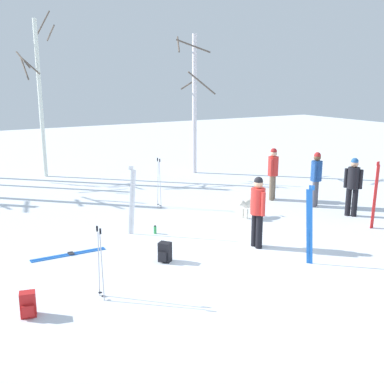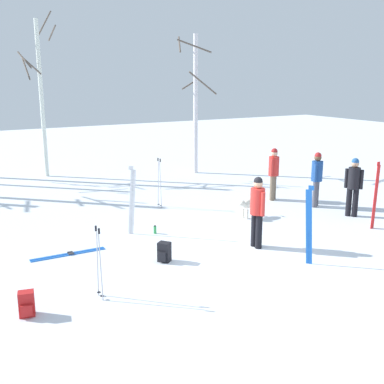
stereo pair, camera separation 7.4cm
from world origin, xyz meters
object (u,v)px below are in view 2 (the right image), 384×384
(ski_pair_planted_2, at_px, (309,225))
(birch_tree_5, at_px, (195,101))
(water_bottle_0, at_px, (155,230))
(person_2, at_px, (317,176))
(dog, at_px, (249,205))
(backpack_0, at_px, (164,252))
(person_1, at_px, (354,183))
(ski_pair_planted_1, at_px, (132,201))
(person_0, at_px, (257,207))
(ski_pair_planted_0, at_px, (376,196))
(ski_poles_1, at_px, (99,260))
(birch_tree_4, at_px, (41,95))
(ski_poles_0, at_px, (159,181))
(ski_pair_lying_0, at_px, (69,254))
(person_3, at_px, (274,171))
(backpack_1, at_px, (27,304))

(ski_pair_planted_2, xyz_separation_m, birch_tree_5, (2.93, 9.85, 2.11))
(water_bottle_0, bearing_deg, person_2, -1.23)
(dog, distance_m, backpack_0, 4.04)
(dog, xyz_separation_m, water_bottle_0, (-2.97, 0.05, -0.28))
(person_1, bearing_deg, water_bottle_0, 165.83)
(person_2, distance_m, ski_pair_planted_1, 6.01)
(person_2, xyz_separation_m, birch_tree_5, (-0.57, 6.48, 2.00))
(person_0, xyz_separation_m, backpack_0, (-2.32, 0.28, -0.77))
(person_1, xyz_separation_m, person_2, (-0.16, 1.31, 0.00))
(backpack_0, bearing_deg, dog, 26.23)
(ski_pair_planted_0, relative_size, water_bottle_0, 8.30)
(ski_poles_1, relative_size, birch_tree_4, 0.21)
(ski_pair_planted_2, bearing_deg, person_1, 29.40)
(ski_pair_planted_1, bearing_deg, water_bottle_0, -27.66)
(person_1, xyz_separation_m, ski_poles_0, (-4.41, 3.67, -0.16))
(backpack_0, height_order, water_bottle_0, backpack_0)
(person_0, height_order, ski_pair_lying_0, person_0)
(ski_pair_planted_2, xyz_separation_m, ski_pair_lying_0, (-4.36, 3.12, -0.86))
(ski_pair_lying_0, bearing_deg, water_bottle_0, 8.84)
(dog, distance_m, ski_poles_0, 2.90)
(person_0, xyz_separation_m, person_1, (3.99, 0.69, 0.00))
(dog, relative_size, ski_pair_planted_1, 0.49)
(ski_poles_0, bearing_deg, ski_pair_lying_0, -144.07)
(person_3, relative_size, ski_poles_1, 1.25)
(backpack_1, xyz_separation_m, birch_tree_4, (3.11, 11.65, 3.05))
(person_0, relative_size, water_bottle_0, 7.86)
(person_3, height_order, birch_tree_5, birch_tree_5)
(ski_pair_planted_1, distance_m, ski_pair_lying_0, 2.15)
(ski_poles_1, height_order, birch_tree_4, birch_tree_4)
(person_0, distance_m, person_1, 4.05)
(ski_poles_0, distance_m, backpack_0, 4.54)
(birch_tree_5, bearing_deg, backpack_1, -133.34)
(dog, height_order, ski_pair_planted_2, ski_pair_planted_2)
(person_2, height_order, backpack_0, person_2)
(person_1, relative_size, water_bottle_0, 7.86)
(birch_tree_4, xyz_separation_m, birch_tree_5, (5.59, -2.43, -0.29))
(person_1, bearing_deg, backpack_1, -171.38)
(ski_pair_planted_0, xyz_separation_m, water_bottle_0, (-5.26, 2.52, -0.80))
(person_3, distance_m, birch_tree_5, 5.53)
(backpack_0, distance_m, water_bottle_0, 1.95)
(ski_pair_planted_1, relative_size, ski_pair_planted_2, 1.02)
(person_3, distance_m, ski_poles_0, 3.78)
(person_2, distance_m, person_3, 1.46)
(dog, relative_size, water_bottle_0, 4.05)
(person_2, relative_size, person_3, 1.00)
(person_0, relative_size, dog, 1.94)
(person_1, height_order, person_2, same)
(backpack_1, relative_size, water_bottle_0, 2.02)
(ski_pair_planted_1, xyz_separation_m, water_bottle_0, (0.51, -0.26, -0.79))
(ski_pair_planted_1, xyz_separation_m, birch_tree_5, (5.43, 6.10, 2.09))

